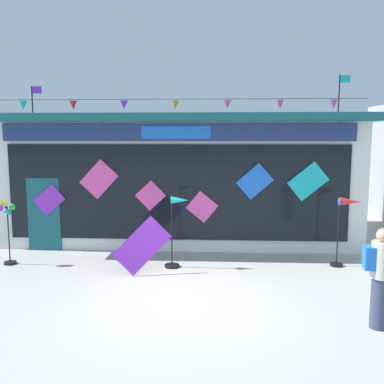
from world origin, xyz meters
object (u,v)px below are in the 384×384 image
object	(u,v)px
kite_shop_building	(183,175)
wind_spinner_far_left	(7,221)
wind_spinner_center_left	(347,216)
person_near_camera	(380,276)
display_kite_on_ground	(142,246)
wind_spinner_left	(176,227)

from	to	relation	value
kite_shop_building	wind_spinner_far_left	size ratio (longest dim) A/B	6.53
wind_spinner_far_left	wind_spinner_center_left	size ratio (longest dim) A/B	0.96
kite_shop_building	wind_spinner_far_left	distance (m)	5.44
kite_shop_building	person_near_camera	world-z (taller)	kite_shop_building
kite_shop_building	person_near_camera	xyz separation A→B (m)	(3.72, -6.66, -0.99)
wind_spinner_far_left	display_kite_on_ground	bearing A→B (deg)	-9.05
kite_shop_building	display_kite_on_ground	distance (m)	4.35
wind_spinner_far_left	wind_spinner_center_left	distance (m)	8.21
wind_spinner_center_left	display_kite_on_ground	bearing A→B (deg)	-170.10
wind_spinner_left	kite_shop_building	bearing A→B (deg)	91.85
kite_shop_building	display_kite_on_ground	size ratio (longest dim) A/B	8.46
display_kite_on_ground	wind_spinner_far_left	bearing A→B (deg)	170.95
display_kite_on_ground	kite_shop_building	bearing A→B (deg)	81.50
kite_shop_building	wind_spinner_left	world-z (taller)	kite_shop_building
wind_spinner_far_left	wind_spinner_left	distance (m)	4.13
wind_spinner_far_left	display_kite_on_ground	distance (m)	3.46
wind_spinner_far_left	display_kite_on_ground	xyz separation A→B (m)	(3.39, -0.54, -0.42)
wind_spinner_left	wind_spinner_center_left	size ratio (longest dim) A/B	1.02
display_kite_on_ground	wind_spinner_center_left	bearing A→B (deg)	9.90
wind_spinner_far_left	person_near_camera	bearing A→B (deg)	-21.62
wind_spinner_far_left	wind_spinner_left	size ratio (longest dim) A/B	0.94
wind_spinner_left	wind_spinner_center_left	world-z (taller)	wind_spinner_left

